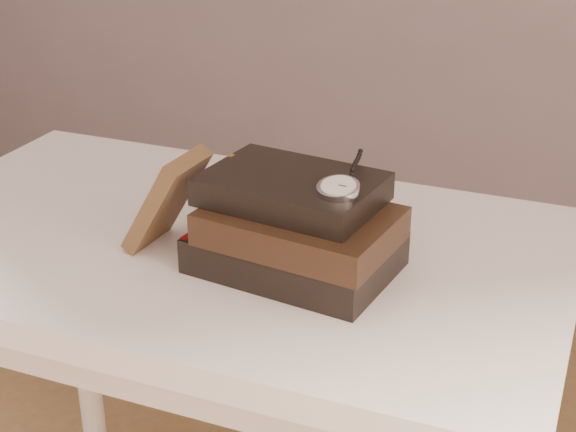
% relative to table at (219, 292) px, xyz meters
% --- Properties ---
extents(table, '(1.00, 0.60, 0.75)m').
position_rel_table_xyz_m(table, '(0.00, 0.00, 0.00)').
color(table, white).
rests_on(table, ground).
extents(book_stack, '(0.28, 0.21, 0.13)m').
position_rel_table_xyz_m(book_stack, '(0.14, -0.05, 0.15)').
color(book_stack, black).
rests_on(book_stack, table).
extents(journal, '(0.10, 0.10, 0.14)m').
position_rel_table_xyz_m(journal, '(-0.05, -0.05, 0.16)').
color(journal, '#442E1A').
rests_on(journal, table).
extents(pocket_watch, '(0.06, 0.16, 0.02)m').
position_rel_table_xyz_m(pocket_watch, '(0.21, -0.06, 0.23)').
color(pocket_watch, silver).
rests_on(pocket_watch, book_stack).
extents(eyeglasses, '(0.12, 0.14, 0.05)m').
position_rel_table_xyz_m(eyeglasses, '(0.06, 0.05, 0.16)').
color(eyeglasses, silver).
rests_on(eyeglasses, book_stack).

